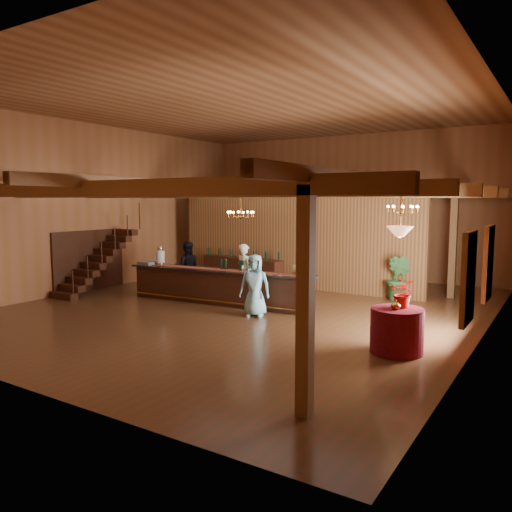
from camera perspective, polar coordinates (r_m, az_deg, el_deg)
The scene contains 32 objects.
floor at distance 14.06m, azimuth -0.78°, elevation -5.89°, with size 14.00×14.00×0.00m, color brown.
ceiling at distance 13.97m, azimuth -0.81°, elevation 16.74°, with size 14.00×14.00×0.00m, color #99663E.
wall_back at distance 19.98m, azimuth 10.29°, elevation 5.61°, with size 12.00×0.10×5.50m, color #94582E.
wall_front at distance 8.76m, azimuth -26.74°, elevation 4.11°, with size 12.00×0.10×5.50m, color #94582E.
wall_left at distance 17.75m, azimuth -17.33°, elevation 5.33°, with size 0.10×14.00×5.50m, color #94582E.
wall_right at distance 11.61m, azimuth 24.94°, elevation 4.60°, with size 0.10×14.00×5.50m, color #94582E.
beam_grid at distance 14.17m, azimuth 0.33°, elevation 7.40°, with size 11.90×13.90×0.39m.
support_posts at distance 13.40m, azimuth -1.96°, elevation 0.42°, with size 9.20×10.20×3.20m.
partition_wall at distance 17.07m, azimuth 4.23°, elevation 1.54°, with size 9.00×0.18×3.10m, color brown.
window_right_front at distance 10.14m, azimuth 23.16°, elevation -2.32°, with size 0.12×1.05×1.75m, color white.
window_right_back at distance 12.69m, azimuth 25.05°, elevation -0.74°, with size 0.12×1.05×1.75m, color white.
staircase at distance 16.96m, azimuth -17.82°, elevation -0.65°, with size 1.00×2.80×2.00m.
backroom_boxes at distance 18.88m, azimuth 7.62°, elevation -1.16°, with size 4.10×0.60×1.10m.
tasting_bar at distance 14.54m, azimuth -4.28°, elevation -3.48°, with size 5.98×1.17×1.00m.
beverage_dispenser at distance 15.73m, azimuth -10.88°, elevation 0.03°, with size 0.26×0.26×0.60m.
glass_rack_tray at distance 15.94m, azimuth -12.20°, elevation -0.78°, with size 0.50×0.50×0.10m, color gray.
raffle_drum at distance 13.23m, azimuth 4.80°, elevation -1.56°, with size 0.34×0.24×0.30m.
bar_bottle_0 at distance 14.53m, azimuth -3.99°, elevation -0.94°, with size 0.07×0.07×0.30m, color black.
bar_bottle_1 at distance 14.46m, azimuth -3.50°, elevation -0.98°, with size 0.07×0.07×0.30m, color black.
bar_bottle_2 at distance 14.20m, azimuth -1.80°, elevation -1.10°, with size 0.07×0.07×0.30m, color black.
bar_bottle_3 at distance 14.16m, azimuth -1.48°, elevation -1.12°, with size 0.07×0.07×0.30m, color black.
backbar_shelf at distance 17.80m, azimuth -1.58°, elevation -1.72°, with size 3.40×0.53×0.96m, color #3C1810.
round_table at distance 10.28m, azimuth 15.79°, elevation -8.22°, with size 1.03×1.03×0.89m, color #5D040B.
chandelier_left at distance 15.02m, azimuth -1.75°, elevation 4.83°, with size 0.80×0.80×0.77m.
chandelier_right at distance 13.40m, azimuth 16.40°, elevation 5.22°, with size 0.80×0.80×0.58m.
pendant_lamp at distance 9.97m, azimuth 16.13°, elevation 2.74°, with size 0.52×0.52×0.90m.
bartender at distance 14.78m, azimuth -1.33°, elevation -1.91°, with size 0.62×0.41×1.71m, color white.
staff_second at distance 16.15m, azimuth -7.87°, elevation -1.32°, with size 0.82×0.64×1.68m, color black.
guest at distance 12.87m, azimuth -0.14°, elevation -3.39°, with size 0.79×0.51×1.61m, color #87C9E1.
floor_plant at distance 15.48m, azimuth 15.97°, elevation -2.42°, with size 0.75×0.61×1.37m, color #2C5A2A.
table_flowers at distance 10.23m, azimuth 16.50°, elevation -4.08°, with size 0.52×0.45×0.58m, color red.
table_vase at distance 10.04m, azimuth 15.70°, elevation -5.05°, with size 0.15×0.15×0.31m, color #A26527.
Camera 1 is at (7.50, -11.51, 3.00)m, focal length 35.00 mm.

